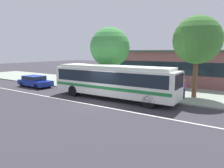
% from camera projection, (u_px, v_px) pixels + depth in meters
% --- Properties ---
extents(ground_plane, '(120.00, 120.00, 0.00)m').
position_uv_depth(ground_plane, '(98.00, 103.00, 16.72)').
color(ground_plane, '#36333A').
extents(sidewalk_slab, '(60.00, 8.00, 0.12)m').
position_uv_depth(sidewalk_slab, '(139.00, 89.00, 22.57)').
color(sidewalk_slab, '#969F90').
rests_on(sidewalk_slab, ground_plane).
extents(lane_stripe_center, '(56.00, 0.16, 0.01)m').
position_uv_depth(lane_stripe_center, '(92.00, 105.00, 16.06)').
color(lane_stripe_center, silver).
rests_on(lane_stripe_center, ground_plane).
extents(transit_bus, '(11.32, 2.65, 2.87)m').
position_uv_depth(transit_bus, '(113.00, 80.00, 17.85)').
color(transit_bus, white).
rests_on(transit_bus, ground_plane).
extents(sedan_behind_bus, '(4.38, 1.99, 1.29)m').
position_uv_depth(sedan_behind_bus, '(35.00, 81.00, 24.04)').
color(sedan_behind_bus, navy).
rests_on(sedan_behind_bus, ground_plane).
extents(pedestrian_waiting_near_sign, '(0.48, 0.48, 1.64)m').
position_uv_depth(pedestrian_waiting_near_sign, '(183.00, 87.00, 17.56)').
color(pedestrian_waiting_near_sign, navy).
rests_on(pedestrian_waiting_near_sign, sidewalk_slab).
extents(pedestrian_walking_along_curb, '(0.44, 0.44, 1.66)m').
position_uv_depth(pedestrian_walking_along_curb, '(141.00, 83.00, 20.09)').
color(pedestrian_walking_along_curb, navy).
rests_on(pedestrian_walking_along_curb, sidewalk_slab).
extents(bus_stop_sign, '(0.15, 0.44, 2.47)m').
position_uv_depth(bus_stop_sign, '(173.00, 81.00, 16.77)').
color(bus_stop_sign, gray).
rests_on(bus_stop_sign, sidewalk_slab).
extents(street_tree_near_stop, '(4.12, 4.12, 6.43)m').
position_uv_depth(street_tree_near_stop, '(110.00, 47.00, 21.68)').
color(street_tree_near_stop, brown).
rests_on(street_tree_near_stop, sidewalk_slab).
extents(street_tree_mid_block, '(4.04, 4.04, 6.92)m').
position_uv_depth(street_tree_mid_block, '(197.00, 40.00, 17.55)').
color(street_tree_mid_block, brown).
rests_on(street_tree_mid_block, sidewalk_slab).
extents(station_building, '(16.34, 7.93, 4.21)m').
position_uv_depth(station_building, '(178.00, 67.00, 26.96)').
color(station_building, '#8D5153').
rests_on(station_building, ground_plane).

